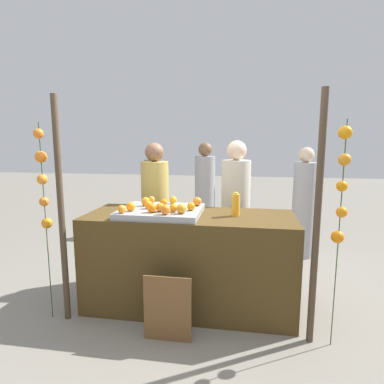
% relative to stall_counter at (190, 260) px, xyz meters
% --- Properties ---
extents(ground_plane, '(24.00, 24.00, 0.00)m').
position_rel_stall_counter_xyz_m(ground_plane, '(0.00, 0.00, -0.47)').
color(ground_plane, gray).
extents(stall_counter, '(2.04, 0.79, 0.95)m').
position_rel_stall_counter_xyz_m(stall_counter, '(0.00, 0.00, 0.00)').
color(stall_counter, '#4C3819').
rests_on(stall_counter, ground_plane).
extents(orange_tray, '(0.78, 0.66, 0.06)m').
position_rel_stall_counter_xyz_m(orange_tray, '(-0.28, -0.04, 0.50)').
color(orange_tray, '#9EA0A5').
rests_on(orange_tray, stall_counter).
extents(orange_0, '(0.08, 0.08, 0.08)m').
position_rel_stall_counter_xyz_m(orange_0, '(0.03, -0.08, 0.57)').
color(orange_0, orange).
rests_on(orange_0, orange_tray).
extents(orange_1, '(0.09, 0.09, 0.09)m').
position_rel_stall_counter_xyz_m(orange_1, '(-0.32, -0.23, 0.58)').
color(orange_1, orange).
rests_on(orange_1, orange_tray).
extents(orange_2, '(0.09, 0.09, 0.09)m').
position_rel_stall_counter_xyz_m(orange_2, '(0.05, 0.15, 0.58)').
color(orange_2, orange).
rests_on(orange_2, orange_tray).
extents(orange_3, '(0.09, 0.09, 0.09)m').
position_rel_stall_counter_xyz_m(orange_3, '(-0.04, -0.23, 0.58)').
color(orange_3, orange).
rests_on(orange_3, orange_tray).
extents(orange_4, '(0.08, 0.08, 0.08)m').
position_rel_stall_counter_xyz_m(orange_4, '(-0.25, -0.18, 0.58)').
color(orange_4, orange).
rests_on(orange_4, orange_tray).
extents(orange_5, '(0.09, 0.09, 0.09)m').
position_rel_stall_counter_xyz_m(orange_5, '(-0.17, -0.29, 0.58)').
color(orange_5, orange).
rests_on(orange_5, orange_tray).
extents(orange_6, '(0.08, 0.08, 0.08)m').
position_rel_stall_counter_xyz_m(orange_6, '(-0.58, -0.30, 0.57)').
color(orange_6, orange).
rests_on(orange_6, orange_tray).
extents(orange_7, '(0.07, 0.07, 0.07)m').
position_rel_stall_counter_xyz_m(orange_7, '(-0.27, 0.07, 0.57)').
color(orange_7, orange).
rests_on(orange_7, orange_tray).
extents(orange_8, '(0.09, 0.09, 0.09)m').
position_rel_stall_counter_xyz_m(orange_8, '(-0.46, 0.05, 0.58)').
color(orange_8, orange).
rests_on(orange_8, orange_tray).
extents(orange_9, '(0.08, 0.08, 0.08)m').
position_rel_stall_counter_xyz_m(orange_9, '(-0.21, 0.22, 0.57)').
color(orange_9, orange).
rests_on(orange_9, orange_tray).
extents(orange_10, '(0.09, 0.09, 0.09)m').
position_rel_stall_counter_xyz_m(orange_10, '(-0.53, -0.20, 0.58)').
color(orange_10, orange).
rests_on(orange_10, orange_tray).
extents(orange_11, '(0.07, 0.07, 0.07)m').
position_rel_stall_counter_xyz_m(orange_11, '(-0.45, 0.21, 0.57)').
color(orange_11, orange).
rests_on(orange_11, orange_tray).
extents(orange_12, '(0.08, 0.08, 0.08)m').
position_rel_stall_counter_xyz_m(orange_12, '(-0.12, -0.17, 0.57)').
color(orange_12, orange).
rests_on(orange_12, orange_tray).
extents(orange_13, '(0.08, 0.08, 0.08)m').
position_rel_stall_counter_xyz_m(orange_13, '(-0.40, -0.07, 0.57)').
color(orange_13, orange).
rests_on(orange_13, orange_tray).
extents(juice_bottle, '(0.08, 0.08, 0.23)m').
position_rel_stall_counter_xyz_m(juice_bottle, '(0.45, 0.01, 0.58)').
color(juice_bottle, '#F4A625').
rests_on(juice_bottle, stall_counter).
extents(chalkboard_sign, '(0.41, 0.03, 0.58)m').
position_rel_stall_counter_xyz_m(chalkboard_sign, '(-0.08, -0.62, -0.20)').
color(chalkboard_sign, brown).
rests_on(chalkboard_sign, ground_plane).
extents(vendor_left, '(0.33, 0.33, 1.64)m').
position_rel_stall_counter_xyz_m(vendor_left, '(-0.53, 0.65, 0.29)').
color(vendor_left, tan).
rests_on(vendor_left, ground_plane).
extents(vendor_right, '(0.33, 0.33, 1.67)m').
position_rel_stall_counter_xyz_m(vendor_right, '(0.43, 0.69, 0.30)').
color(vendor_right, beige).
rests_on(vendor_right, ground_plane).
extents(crowd_person_0, '(0.30, 0.30, 1.52)m').
position_rel_stall_counter_xyz_m(crowd_person_0, '(-1.11, 2.56, 0.23)').
color(crowd_person_0, '#333338').
rests_on(crowd_person_0, ground_plane).
extents(crowd_person_1, '(0.33, 0.33, 1.63)m').
position_rel_stall_counter_xyz_m(crowd_person_1, '(-0.11, 2.11, 0.29)').
color(crowd_person_1, '#99999E').
rests_on(crowd_person_1, ground_plane).
extents(crowd_person_2, '(0.31, 0.31, 1.54)m').
position_rel_stall_counter_xyz_m(crowd_person_2, '(0.42, 2.46, 0.24)').
color(crowd_person_2, '#99999E').
rests_on(crowd_person_2, ground_plane).
extents(crowd_person_3, '(0.32, 0.32, 1.57)m').
position_rel_stall_counter_xyz_m(crowd_person_3, '(1.37, 1.66, 0.26)').
color(crowd_person_3, '#99999E').
rests_on(crowd_person_3, ground_plane).
extents(canopy_post_left, '(0.06, 0.06, 2.06)m').
position_rel_stall_counter_xyz_m(canopy_post_left, '(-1.10, -0.44, 0.56)').
color(canopy_post_left, '#473828').
rests_on(canopy_post_left, ground_plane).
extents(canopy_post_right, '(0.06, 0.06, 2.06)m').
position_rel_stall_counter_xyz_m(canopy_post_right, '(1.10, -0.44, 0.56)').
color(canopy_post_right, '#473828').
rests_on(canopy_post_right, ground_plane).
extents(garland_strand_left, '(0.11, 0.11, 1.83)m').
position_rel_stall_counter_xyz_m(garland_strand_left, '(-1.25, -0.45, 0.84)').
color(garland_strand_left, '#2D4C23').
rests_on(garland_strand_left, ground_plane).
extents(garland_strand_right, '(0.11, 0.11, 1.83)m').
position_rel_stall_counter_xyz_m(garland_strand_right, '(1.26, -0.46, 0.85)').
color(garland_strand_right, '#2D4C23').
rests_on(garland_strand_right, ground_plane).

